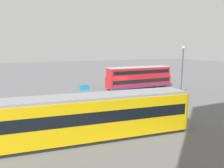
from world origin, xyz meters
The scene contains 8 objects.
ground_plane centered at (0.00, 0.00, 0.00)m, with size 160.00×160.00×0.00m, color slate.
double_decker_bus centered at (-4.19, -1.59, 1.96)m, with size 11.85×2.76×3.81m.
tram_yellow centered at (9.51, 15.01, 1.83)m, with size 15.79×3.84×3.52m.
pedestrian_near_railing centered at (5.20, 6.53, 0.97)m, with size 0.44×0.44×1.68m.
pedestrian_crossing centered at (1.40, 7.19, 0.90)m, with size 0.39×0.39×1.58m.
pedestrian_railing centered at (4.33, 4.88, 0.75)m, with size 9.03×1.32×1.08m.
info_sign centered at (7.45, 4.83, 1.82)m, with size 1.28×0.17×2.58m.
street_lamp centered at (-5.30, 7.92, 4.25)m, with size 0.36×0.36×7.33m.
Camera 1 is at (14.32, 30.02, 7.14)m, focal length 33.47 mm.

